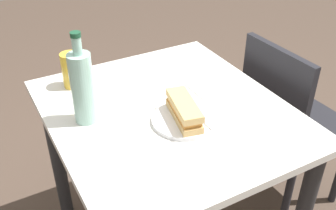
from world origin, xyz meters
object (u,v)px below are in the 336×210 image
dining_table (168,138)px  chair_far (285,118)px  plate_near (184,120)px  baguette_sandwich_near (184,110)px  knife_near (196,114)px  beer_glass (71,70)px  water_bottle (82,87)px

dining_table → chair_far: 0.62m
plate_near → baguette_sandwich_near: bearing=0.0°
plate_near → baguette_sandwich_near: size_ratio=1.04×
baguette_sandwich_near → knife_near: (-0.00, 0.05, -0.03)m
baguette_sandwich_near → beer_glass: size_ratio=1.54×
dining_table → plate_near: size_ratio=4.11×
baguette_sandwich_near → plate_near: bearing=0.0°
chair_far → baguette_sandwich_near: (0.09, -0.60, 0.29)m
chair_far → baguette_sandwich_near: size_ratio=4.05×
baguette_sandwich_near → knife_near: bearing=90.8°
knife_near → beer_glass: size_ratio=1.28×
knife_near → water_bottle: 0.40m
knife_near → chair_far: bearing=99.3°
chair_far → water_bottle: 0.97m
knife_near → water_bottle: size_ratio=0.55×
baguette_sandwich_near → water_bottle: 0.35m
baguette_sandwich_near → beer_glass: (-0.43, -0.26, 0.02)m
plate_near → knife_near: size_ratio=1.25×
beer_glass → knife_near: bearing=36.0°
chair_far → beer_glass: size_ratio=6.24×
water_bottle → beer_glass: 0.26m
chair_far → plate_near: size_ratio=3.91×
knife_near → beer_glass: (-0.43, -0.31, 0.05)m
chair_far → water_bottle: bearing=-95.4°
water_bottle → beer_glass: size_ratio=2.32×
plate_near → knife_near: knife_near is taller
dining_table → baguette_sandwich_near: 0.20m
knife_near → water_bottle: water_bottle is taller
chair_far → knife_near: size_ratio=4.89×
baguette_sandwich_near → beer_glass: 0.50m
dining_table → water_bottle: bearing=-106.1°
plate_near → knife_near: bearing=90.8°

